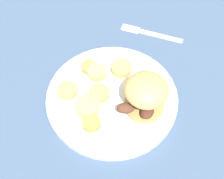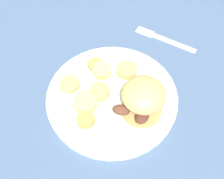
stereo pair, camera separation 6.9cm
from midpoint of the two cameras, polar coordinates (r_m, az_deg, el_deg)
The scene contains 11 objects.
ground_plane at distance 0.73m, azimuth 2.72°, elevation -2.11°, with size 4.00×4.00×0.00m, color #3D5170.
dinner_plate at distance 0.72m, azimuth 2.75°, elevation -1.69°, with size 0.30×0.30×0.02m.
sandwich at distance 0.65m, azimuth 8.62°, elevation -1.93°, with size 0.11×0.10×0.09m.
potato_round_0 at distance 0.73m, azimuth -5.08°, elevation 0.79°, with size 0.05×0.05×0.01m, color tan.
potato_round_1 at distance 0.71m, azimuth 0.47°, elevation -0.59°, with size 0.05×0.05×0.01m, color tan.
potato_round_2 at distance 0.75m, azimuth 5.35°, elevation 3.39°, with size 0.05×0.05×0.01m, color tan.
potato_round_3 at distance 0.69m, azimuth -2.06°, elevation -2.61°, with size 0.06×0.06×0.01m, color #DBB766.
potato_round_4 at distance 0.76m, azimuth -0.46°, elevation 4.42°, with size 0.04×0.04×0.01m, color #BC8942.
potato_round_5 at distance 0.67m, azimuth -1.88°, elevation -5.74°, with size 0.04×0.04×0.01m, color #BC8942.
potato_round_6 at distance 0.74m, azimuth 0.74°, elevation 3.28°, with size 0.05×0.05×0.02m, color #DBB766.
fork at distance 0.86m, azimuth 11.89°, elevation 8.83°, with size 0.13×0.14×0.00m.
Camera 2 is at (-0.13, -0.37, 0.61)m, focal length 50.00 mm.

